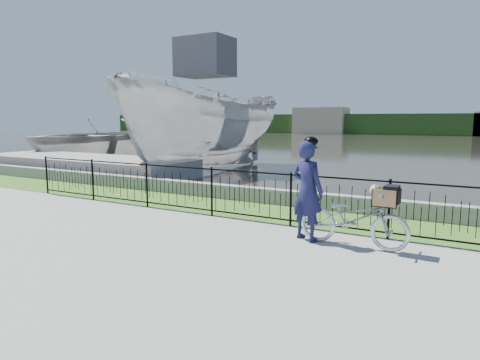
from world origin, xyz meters
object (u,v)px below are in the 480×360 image
Objects in this scene: boat_near at (206,124)px; dock at (83,165)px; bicycle_rig at (354,218)px; boat_far at (108,138)px; cyclist at (307,190)px.

dock is at bearing -141.59° from boat_near.
boat_far is (-17.29, 10.51, 0.61)m from bicycle_rig.
boat_far reaches higher than bicycle_rig.
cyclist is at bearing -179.87° from bicycle_rig.
bicycle_rig reaches higher than dock.
bicycle_rig is (12.55, -4.71, 0.17)m from dock.
bicycle_rig is at bearing -42.72° from boat_near.
boat_far reaches higher than cyclist.
cyclist is (-0.88, -0.00, 0.44)m from bicycle_rig.
boat_far is (-4.73, 5.80, 0.79)m from dock.
dock is 0.88× the size of boat_far.
boat_far reaches higher than dock.
cyclist is 19.49m from boat_far.
cyclist is 0.17× the size of boat_far.
boat_far is at bearing 129.20° from dock.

